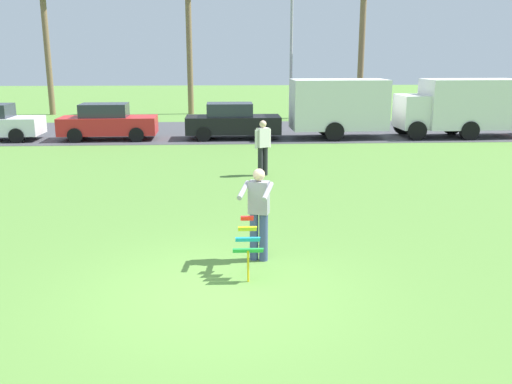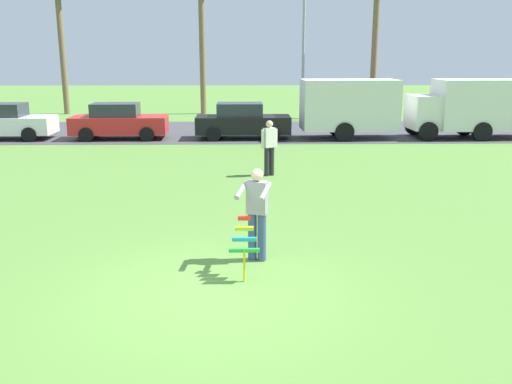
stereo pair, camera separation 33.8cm
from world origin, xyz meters
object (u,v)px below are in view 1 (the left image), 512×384
object	(u,v)px
parked_truck_red_cab	(487,106)
person_walker_near	(263,146)
kite_held	(248,241)
streetlight_pole	(291,49)
parked_truck_white_box	(356,107)
person_kite_flyer	(259,211)
parked_car_red	(108,122)
parked_car_black	(232,122)

from	to	relation	value
parked_truck_red_cab	person_walker_near	world-z (taller)	parked_truck_red_cab
kite_held	streetlight_pole	world-z (taller)	streetlight_pole
parked_truck_red_cab	streetlight_pole	bearing A→B (deg)	138.72
parked_truck_white_box	streetlight_pole	bearing A→B (deg)	106.82
person_kite_flyer	parked_truck_white_box	xyz separation A→B (m)	(5.26, 15.11, 0.46)
person_kite_flyer	parked_truck_red_cab	size ratio (longest dim) A/B	0.26
parked_car_red	person_walker_near	distance (m)	10.07
person_kite_flyer	streetlight_pole	world-z (taller)	streetlight_pole
parked_car_red	person_kite_flyer	bearing A→B (deg)	-68.85
parked_truck_red_cab	parked_truck_white_box	bearing A→B (deg)	-180.00
parked_truck_red_cab	person_walker_near	xyz separation A→B (m)	(-10.75, -7.78, -0.48)
person_kite_flyer	kite_held	size ratio (longest dim) A/B	1.69
parked_truck_red_cab	streetlight_pole	xyz separation A→B (m)	(-8.21, 7.21, 2.59)
parked_truck_white_box	streetlight_pole	distance (m)	7.96
person_kite_flyer	streetlight_pole	size ratio (longest dim) A/B	0.25
parked_truck_white_box	parked_truck_red_cab	world-z (taller)	same
parked_car_red	parked_truck_white_box	distance (m)	11.13
person_kite_flyer	streetlight_pole	distance (m)	22.74
parked_truck_white_box	person_walker_near	bearing A→B (deg)	-121.23
streetlight_pole	parked_truck_white_box	bearing A→B (deg)	-73.18
parked_car_red	parked_truck_white_box	bearing A→B (deg)	0.01
person_kite_flyer	parked_car_black	distance (m)	15.12
person_kite_flyer	parked_car_black	world-z (taller)	person_kite_flyer
parked_truck_red_cab	streetlight_pole	world-z (taller)	streetlight_pole
parked_car_black	parked_truck_white_box	world-z (taller)	parked_truck_white_box
parked_car_black	parked_truck_red_cab	xyz separation A→B (m)	(11.62, 0.00, 0.64)
parked_truck_white_box	person_walker_near	distance (m)	9.11
parked_car_red	parked_car_black	xyz separation A→B (m)	(5.52, 0.00, 0.00)
parked_car_red	parked_truck_red_cab	xyz separation A→B (m)	(17.14, 0.00, 0.64)
kite_held	parked_car_black	size ratio (longest dim) A/B	0.24
kite_held	streetlight_pole	xyz separation A→B (m)	(3.31, 23.14, 3.33)
kite_held	parked_car_red	world-z (taller)	parked_car_red
streetlight_pole	parked_truck_red_cab	bearing A→B (deg)	-41.28
person_kite_flyer	parked_car_black	bearing A→B (deg)	91.23
kite_held	streetlight_pole	size ratio (longest dim) A/B	0.15
parked_car_red	streetlight_pole	size ratio (longest dim) A/B	0.61
person_walker_near	kite_held	bearing A→B (deg)	-95.42
parked_truck_white_box	person_walker_near	size ratio (longest dim) A/B	3.90
person_walker_near	person_kite_flyer	bearing A→B (deg)	-94.26
person_walker_near	parked_truck_red_cab	bearing A→B (deg)	35.89
parked_car_red	parked_truck_red_cab	size ratio (longest dim) A/B	0.63
kite_held	streetlight_pole	distance (m)	23.61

